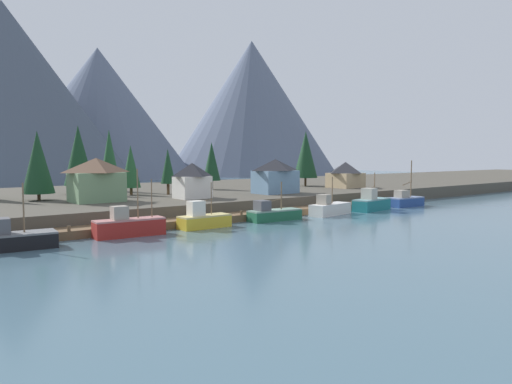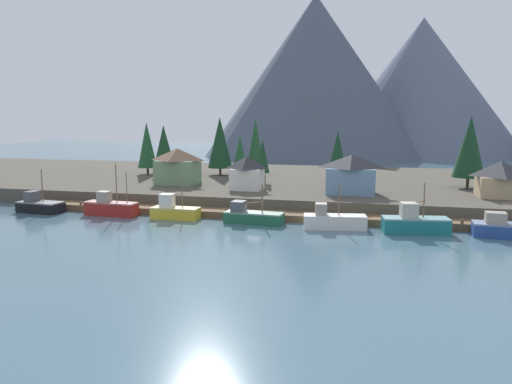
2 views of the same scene
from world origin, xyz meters
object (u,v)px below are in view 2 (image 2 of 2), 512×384
Objects in this scene: fishing_boat_yellow at (174,211)px; conifer_mid_left at (220,142)px; house_green at (178,166)px; conifer_back_right at (256,144)px; house_white at (247,173)px; conifer_back_left at (337,152)px; conifer_far_left at (164,149)px; fishing_boat_white at (333,220)px; fishing_boat_teal at (415,223)px; house_tan at (500,179)px; conifer_near_right at (470,147)px; conifer_centre at (263,156)px; house_blue at (351,174)px; fishing_boat_green at (252,216)px; fishing_boat_red at (111,207)px; conifer_mid_right at (147,145)px; fishing_boat_black at (40,206)px; conifer_near_left at (240,155)px; fishing_boat_blue at (504,228)px.

conifer_mid_left is at bearing 96.48° from fishing_boat_yellow.
conifer_back_right is (9.76, 19.61, 3.27)m from house_green.
house_white is 0.59× the size of conifer_back_left.
house_white is 0.54× the size of conifer_far_left.
fishing_boat_teal reaches higher than fishing_boat_white.
house_tan is at bearing -19.21° from conifer_mid_left.
conifer_near_right reaches higher than conifer_far_left.
conifer_centre is at bearing 112.87° from fishing_boat_white.
house_white is at bearing 178.65° from house_blue.
conifer_mid_left reaches higher than fishing_boat_green.
fishing_boat_white is 0.69× the size of conifer_mid_left.
house_white is 20.85m from conifer_back_left.
house_tan is 39.95m from conifer_centre.
conifer_back_right is (-18.34, 8.06, 0.89)m from conifer_back_left.
fishing_boat_teal is at bearing 2.80° from fishing_boat_red.
fishing_boat_yellow is 0.62× the size of conifer_mid_right.
conifer_centre is at bearing -154.84° from conifer_back_left.
conifer_back_right is (24.89, 38.52, 8.10)m from fishing_boat_black.
fishing_boat_black is 0.76× the size of conifer_back_left.
conifer_back_left is at bearing 153.22° from house_tan.
conifer_near_left is 0.78× the size of conifer_mid_right.
conifer_back_right reaches higher than fishing_boat_green.
conifer_far_left is at bearing 173.43° from conifer_centre.
house_tan is 0.53× the size of conifer_mid_left.
conifer_back_left is at bearing 22.36° from house_green.
fishing_boat_red is at bearing -176.81° from fishing_boat_green.
conifer_back_left reaches higher than fishing_boat_black.
conifer_near_right is 36.33m from conifer_centre.
fishing_boat_blue reaches higher than fishing_boat_red.
house_white is at bearing -68.68° from conifer_near_left.
conifer_near_right reaches higher than house_tan.
conifer_near_right is at bearing 3.69° from conifer_centre.
conifer_mid_left is at bearing 146.74° from fishing_boat_blue.
fishing_boat_teal is 0.69× the size of conifer_mid_left.
fishing_boat_teal is 1.30× the size of house_tan.
house_green is at bearing 110.72° from fishing_boat_yellow.
conifer_back_left reaches higher than house_green.
conifer_mid_right reaches higher than house_white.
conifer_mid_left is at bearing 9.26° from conifer_mid_right.
fishing_boat_white is 34.82m from conifer_near_right.
conifer_near_right is at bearing -9.69° from conifer_back_left.
conifer_back_right reaches higher than house_green.
house_green is at bearing -99.61° from conifer_mid_left.
conifer_mid_right reaches higher than conifer_far_left.
conifer_near_left is at bearing 128.88° from fishing_boat_teal.
conifer_mid_right is at bearing 111.07° from fishing_boat_red.
conifer_far_left reaches higher than fishing_boat_red.
conifer_back_right reaches higher than conifer_mid_right.
house_tan is (13.41, 17.63, 4.06)m from fishing_boat_teal.
fishing_boat_green is at bearing 169.06° from fishing_boat_teal.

